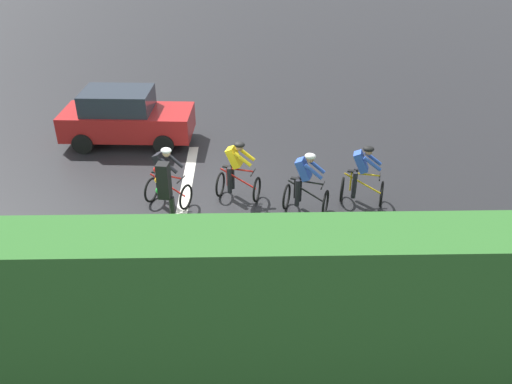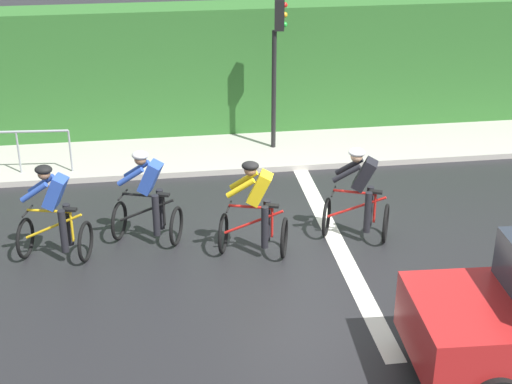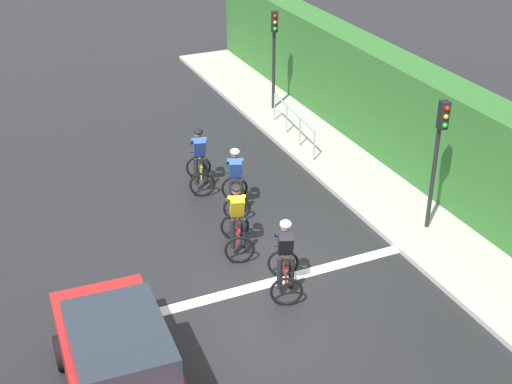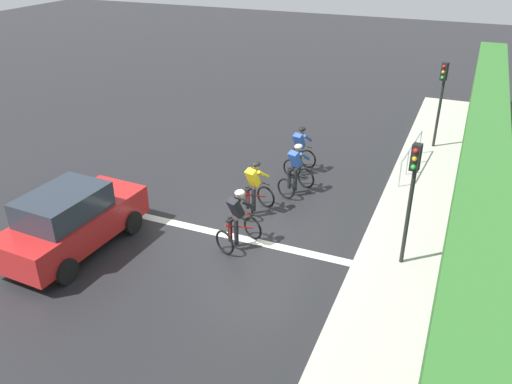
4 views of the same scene
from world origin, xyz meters
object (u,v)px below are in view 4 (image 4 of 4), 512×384
cyclist_second (296,171)px  traffic_light_far_junction (441,93)px  cyclist_mid (254,190)px  cyclist_fourth (238,221)px  cyclist_lead (300,152)px  traffic_light_near_crossing (412,188)px  pedestrian_railing_kerbside (412,151)px  car_red (72,220)px

cyclist_second → traffic_light_far_junction: traffic_light_far_junction is taller
cyclist_mid → cyclist_fourth: bearing=-80.6°
cyclist_lead → cyclist_second: (0.38, -1.50, 0.00)m
cyclist_second → cyclist_fourth: (-0.39, -3.55, 0.00)m
traffic_light_near_crossing → pedestrian_railing_kerbside: (-0.62, 5.89, -1.45)m
pedestrian_railing_kerbside → cyclist_fourth: bearing=-118.1°
cyclist_fourth → traffic_light_far_junction: 10.04m
car_red → traffic_light_far_junction: size_ratio=1.25×
cyclist_lead → traffic_light_far_junction: bearing=44.8°
cyclist_fourth → pedestrian_railing_kerbside: size_ratio=0.53×
car_red → cyclist_second: bearing=51.0°
cyclist_fourth → cyclist_lead: bearing=89.8°
cyclist_mid → car_red: (-3.62, -3.59, 0.08)m
car_red → traffic_light_far_junction: 13.52m
traffic_light_near_crossing → cyclist_second: bearing=143.1°
traffic_light_far_junction → pedestrian_railing_kerbside: bearing=-102.1°
cyclist_lead → cyclist_mid: size_ratio=1.00×
cyclist_second → cyclist_mid: (-0.69, -1.73, 0.00)m
traffic_light_near_crossing → pedestrian_railing_kerbside: bearing=96.0°
cyclist_lead → cyclist_second: 1.55m
cyclist_lead → traffic_light_far_junction: traffic_light_far_junction is taller
cyclist_lead → pedestrian_railing_kerbside: size_ratio=0.53×
cyclist_second → pedestrian_railing_kerbside: (3.14, 3.07, -0.02)m
traffic_light_near_crossing → cyclist_mid: bearing=166.3°
cyclist_lead → pedestrian_railing_kerbside: (3.52, 1.56, -0.02)m
cyclist_second → car_red: car_red is taller
cyclist_mid → traffic_light_far_junction: (4.36, 7.25, 1.43)m
car_red → traffic_light_far_junction: traffic_light_far_junction is taller
cyclist_lead → car_red: 7.88m
car_red → traffic_light_near_crossing: (8.07, 2.50, 1.35)m
cyclist_lead → car_red: (-3.93, -6.83, 0.08)m
cyclist_lead → cyclist_fourth: bearing=-90.2°
cyclist_mid → traffic_light_far_junction: traffic_light_far_junction is taller
traffic_light_far_junction → car_red: bearing=-126.3°
traffic_light_near_crossing → pedestrian_railing_kerbside: traffic_light_near_crossing is taller
traffic_light_near_crossing → car_red: bearing=-162.8°
cyclist_second → traffic_light_near_crossing: traffic_light_near_crossing is taller
cyclist_second → pedestrian_railing_kerbside: size_ratio=0.53×
car_red → traffic_light_near_crossing: 8.55m
cyclist_lead → cyclist_fourth: (-0.02, -5.06, 0.00)m
cyclist_lead → cyclist_second: size_ratio=1.00×
cyclist_lead → traffic_light_near_crossing: size_ratio=0.50×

